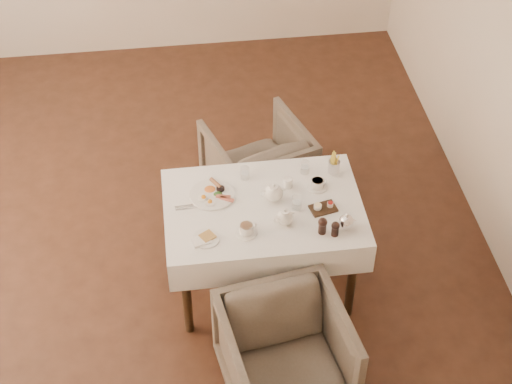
{
  "coord_description": "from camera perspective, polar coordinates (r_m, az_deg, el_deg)",
  "views": [
    {
      "loc": [
        0.03,
        -4.23,
        4.26
      ],
      "look_at": [
        0.5,
        -0.59,
        0.82
      ],
      "focal_mm": 55.0,
      "sensor_mm": 36.0,
      "label": 1
    }
  ],
  "objects": [
    {
      "name": "breakfast_plate",
      "position": [
        5.11,
        -3.18,
        -0.13
      ],
      "size": [
        0.3,
        0.3,
        0.04
      ],
      "rotation": [
        0.0,
        0.0,
        0.11
      ],
      "color": "white",
      "rests_on": "table"
    },
    {
      "name": "table",
      "position": [
        5.12,
        0.53,
        -1.98
      ],
      "size": [
        1.28,
        0.88,
        0.75
      ],
      "color": "black",
      "rests_on": "ground"
    },
    {
      "name": "pepper_mill_right",
      "position": [
        4.84,
        5.78,
        -2.67
      ],
      "size": [
        0.06,
        0.06,
        0.11
      ],
      "primitive_type": null,
      "rotation": [
        0.0,
        0.0,
        0.1
      ],
      "color": "black",
      "rests_on": "table"
    },
    {
      "name": "creamer",
      "position": [
        5.15,
        2.34,
        0.7
      ],
      "size": [
        0.07,
        0.07,
        0.07
      ],
      "primitive_type": "cylinder",
      "rotation": [
        0.0,
        0.0,
        -0.12
      ],
      "color": "white",
      "rests_on": "table"
    },
    {
      "name": "side_plate",
      "position": [
        4.83,
        -3.73,
        -3.42
      ],
      "size": [
        0.18,
        0.17,
        0.02
      ],
      "rotation": [
        0.0,
        0.0,
        0.34
      ],
      "color": "white",
      "rests_on": "table"
    },
    {
      "name": "condiment_board",
      "position": [
        5.03,
        4.89,
        -1.14
      ],
      "size": [
        0.19,
        0.15,
        0.04
      ],
      "rotation": [
        0.0,
        0.0,
        0.23
      ],
      "color": "black",
      "rests_on": "table"
    },
    {
      "name": "fries_cup",
      "position": [
        5.26,
        5.71,
        2.06
      ],
      "size": [
        0.08,
        0.08,
        0.17
      ],
      "rotation": [
        0.0,
        0.0,
        0.35
      ],
      "color": "silver",
      "rests_on": "table"
    },
    {
      "name": "cutlery_fork",
      "position": [
        5.06,
        -4.86,
        -0.98
      ],
      "size": [
        0.19,
        0.02,
        0.0
      ],
      "primitive_type": "cube",
      "rotation": [
        0.0,
        0.0,
        1.62
      ],
      "color": "silver",
      "rests_on": "table"
    },
    {
      "name": "pepper_mill_left",
      "position": [
        4.85,
        4.86,
        -2.45
      ],
      "size": [
        0.07,
        0.07,
        0.12
      ],
      "primitive_type": null,
      "rotation": [
        0.0,
        0.0,
        0.22
      ],
      "color": "black",
      "rests_on": "table"
    },
    {
      "name": "cutlery_knife",
      "position": [
        5.04,
        -4.75,
        -1.17
      ],
      "size": [
        0.2,
        0.02,
        0.0
      ],
      "primitive_type": "cube",
      "rotation": [
        0.0,
        0.0,
        1.61
      ],
      "color": "silver",
      "rests_on": "table"
    },
    {
      "name": "teapot_centre",
      "position": [
        5.04,
        1.29,
        0.01
      ],
      "size": [
        0.18,
        0.15,
        0.14
      ],
      "primitive_type": null,
      "rotation": [
        0.0,
        0.0,
        0.09
      ],
      "color": "white",
      "rests_on": "table"
    },
    {
      "name": "teacup_far",
      "position": [
        5.16,
        4.49,
        0.57
      ],
      "size": [
        0.13,
        0.13,
        0.07
      ],
      "rotation": [
        0.0,
        0.0,
        0.08
      ],
      "color": "white",
      "rests_on": "table"
    },
    {
      "name": "armchair_far",
      "position": [
        5.99,
        0.13,
        2.07
      ],
      "size": [
        0.89,
        0.91,
        0.65
      ],
      "primitive_type": "imported",
      "rotation": [
        0.0,
        0.0,
        3.47
      ],
      "color": "brown",
      "rests_on": "ground"
    },
    {
      "name": "silver_pot",
      "position": [
        4.89,
        6.59,
        -2.11
      ],
      "size": [
        0.14,
        0.12,
        0.12
      ],
      "primitive_type": null,
      "rotation": [
        0.0,
        0.0,
        0.31
      ],
      "color": "white",
      "rests_on": "table"
    },
    {
      "name": "armchair_near",
      "position": [
        4.8,
        2.16,
        -11.79
      ],
      "size": [
        0.84,
        0.85,
        0.68
      ],
      "primitive_type": "imported",
      "rotation": [
        0.0,
        0.0,
        0.17
      ],
      "color": "brown",
      "rests_on": "ground"
    },
    {
      "name": "glass_left",
      "position": [
        5.21,
        -0.81,
        1.39
      ],
      "size": [
        0.07,
        0.07,
        0.09
      ],
      "primitive_type": "cylinder",
      "rotation": [
        0.0,
        0.0,
        -0.1
      ],
      "color": "silver",
      "rests_on": "table"
    },
    {
      "name": "teapot_front",
      "position": [
        4.89,
        2.13,
        -1.77
      ],
      "size": [
        0.18,
        0.16,
        0.12
      ],
      "primitive_type": null,
      "rotation": [
        0.0,
        0.0,
        0.33
      ],
      "color": "white",
      "rests_on": "table"
    },
    {
      "name": "glass_mid",
      "position": [
        5.0,
        2.98,
        -0.78
      ],
      "size": [
        0.08,
        0.08,
        0.09
      ],
      "primitive_type": "cylinder",
      "rotation": [
        0.0,
        0.0,
        -0.36
      ],
      "color": "silver",
      "rests_on": "table"
    },
    {
      "name": "glass_right",
      "position": [
        5.26,
        3.59,
        1.82
      ],
      "size": [
        0.07,
        0.07,
        0.09
      ],
      "primitive_type": "cylinder",
      "rotation": [
        0.0,
        0.0,
        0.13
      ],
      "color": "silver",
      "rests_on": "table"
    },
    {
      "name": "teacup_near",
      "position": [
        4.85,
        -0.71,
        -2.73
      ],
      "size": [
        0.14,
        0.14,
        0.07
      ],
      "rotation": [
        0.0,
        0.0,
        0.31
      ],
      "color": "white",
      "rests_on": "table"
    }
  ]
}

